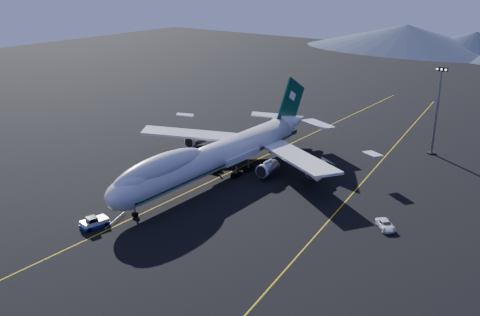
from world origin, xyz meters
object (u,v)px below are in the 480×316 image
Objects in this scene: boeing_747 at (218,155)px; service_van at (386,225)px; floodlight_mast at (437,111)px; pushback_tug at (95,223)px.

boeing_747 reaches higher than service_van.
floodlight_mast is at bearing 55.39° from service_van.
boeing_747 is at bearing -125.90° from floodlight_mast.
pushback_tug reaches higher than service_van.
boeing_747 is 12.69× the size of pushback_tug.
floodlight_mast is (38.00, 82.55, 11.15)m from pushback_tug.
boeing_747 is 59.99m from floodlight_mast.
pushback_tug is (-3.00, -34.21, -5.09)m from boeing_747.
service_van is (42.38, -1.26, -5.05)m from boeing_747.
floodlight_mast reaches higher than service_van.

